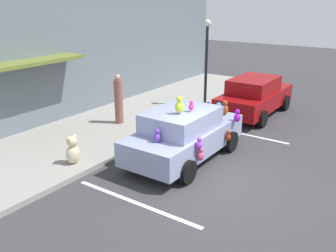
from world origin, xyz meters
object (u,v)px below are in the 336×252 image
Objects in this scene: pedestrian_near_shopfront at (119,100)px; teddy_bear_on_sidewalk at (73,151)px; parked_sedan_behind at (255,96)px; street_lamp_post at (207,53)px; plush_covered_car at (185,134)px.

teddy_bear_on_sidewalk is at bearing -158.75° from pedestrian_near_shopfront.
street_lamp_post is (-0.32, 2.08, 1.56)m from parked_sedan_behind.
plush_covered_car reaches higher than pedestrian_near_shopfront.
plush_covered_car is 0.97× the size of parked_sedan_behind.
street_lamp_post is at bearing 22.87° from plush_covered_car.
plush_covered_car is 3.70m from pedestrian_near_shopfront.
pedestrian_near_shopfront is at bearing 140.15° from parked_sedan_behind.
teddy_bear_on_sidewalk is (-2.28, 2.21, -0.27)m from plush_covered_car.
teddy_bear_on_sidewalk is 3.66m from pedestrian_near_shopfront.
pedestrian_near_shopfront is at bearing 159.81° from street_lamp_post.
teddy_bear_on_sidewalk is 7.49m from street_lamp_post.
parked_sedan_behind is (5.31, 0.02, -0.01)m from plush_covered_car.
pedestrian_near_shopfront is (3.38, 1.32, 0.47)m from teddy_bear_on_sidewalk.
parked_sedan_behind reaches higher than teddy_bear_on_sidewalk.
plush_covered_car reaches higher than parked_sedan_behind.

